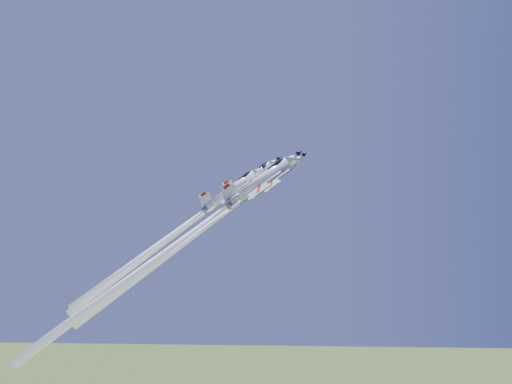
{
  "coord_description": "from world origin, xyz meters",
  "views": [
    {
      "loc": [
        5.22,
        -114.03,
        103.05
      ],
      "look_at": [
        0.0,
        0.0,
        105.31
      ],
      "focal_mm": 40.0,
      "sensor_mm": 36.0,
      "label": 1
    }
  ],
  "objects_px": {
    "jet_left": "(182,229)",
    "jet_slot": "(176,231)",
    "jet_lead": "(199,232)",
    "jet_right": "(169,249)"
  },
  "relations": [
    {
      "from": "jet_lead",
      "to": "jet_slot",
      "type": "bearing_deg",
      "value": -54.79
    },
    {
      "from": "jet_left",
      "to": "jet_slot",
      "type": "height_order",
      "value": "jet_left"
    },
    {
      "from": "jet_left",
      "to": "jet_slot",
      "type": "relative_size",
      "value": 1.17
    },
    {
      "from": "jet_lead",
      "to": "jet_right",
      "type": "xyz_separation_m",
      "value": [
        -4.47,
        -7.89,
        -2.73
      ]
    },
    {
      "from": "jet_lead",
      "to": "jet_slot",
      "type": "relative_size",
      "value": 1.23
    },
    {
      "from": "jet_lead",
      "to": "jet_left",
      "type": "xyz_separation_m",
      "value": [
        -4.38,
        5.68,
        0.35
      ]
    },
    {
      "from": "jet_left",
      "to": "jet_right",
      "type": "height_order",
      "value": "jet_right"
    },
    {
      "from": "jet_right",
      "to": "jet_left",
      "type": "bearing_deg",
      "value": 163.36
    },
    {
      "from": "jet_slot",
      "to": "jet_right",
      "type": "bearing_deg",
      "value": -28.25
    },
    {
      "from": "jet_left",
      "to": "jet_slot",
      "type": "distance_m",
      "value": 10.48
    }
  ]
}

